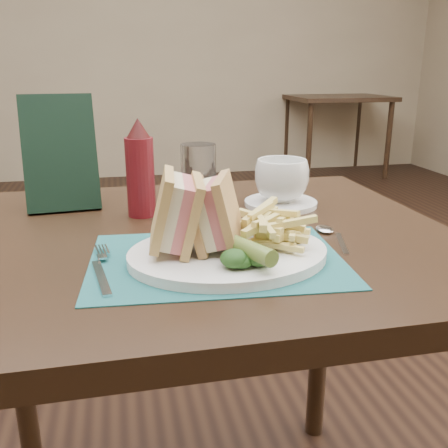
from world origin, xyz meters
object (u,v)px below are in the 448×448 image
plate (228,254)px  saucer (281,203)px  check_presenter (60,153)px  coffee_cup (281,180)px  ketchup_bottle (140,168)px  table_main (199,412)px  sandwich_half_b (201,212)px  drinking_glass (199,177)px  table_bg_right (335,135)px  sandwich_half_a (162,212)px  placemat (217,260)px

plate → saucer: bearing=54.2°
saucer → check_presenter: (-0.44, 0.08, 0.11)m
coffee_cup → ketchup_bottle: size_ratio=0.59×
table_main → sandwich_half_b: size_ratio=8.23×
drinking_glass → check_presenter: (-0.27, 0.06, 0.05)m
table_main → drinking_glass: drinking_glass is taller
sandwich_half_b → coffee_cup: 0.33m
table_main → drinking_glass: bearing=78.2°
sandwich_half_b → saucer: size_ratio=0.73×
table_main → check_presenter: 0.58m
table_main → coffee_cup: (0.20, 0.13, 0.43)m
table_main → table_bg_right: 4.19m
sandwich_half_a → drinking_glass: sandwich_half_a is taller
sandwich_half_a → check_presenter: bearing=122.9°
table_bg_right → coffee_cup: (-1.75, -3.57, 0.43)m
sandwich_half_b → ketchup_bottle: bearing=126.7°
ketchup_bottle → saucer: bearing=2.2°
sandwich_half_b → drinking_glass: (0.04, 0.27, -0.01)m
sandwich_half_a → ketchup_bottle: size_ratio=0.63×
coffee_cup → check_presenter: (-0.44, 0.08, 0.06)m
saucer → drinking_glass: size_ratio=1.15×
table_main → coffee_cup: 0.49m
ketchup_bottle → table_bg_right: bearing=60.3°
placemat → sandwich_half_a: bearing=166.7°
placemat → plate: 0.02m
sandwich_half_b → drinking_glass: size_ratio=0.84×
sandwich_half_b → saucer: 0.34m
ketchup_bottle → plate: bearing=-66.8°
coffee_cup → plate: bearing=-122.4°
drinking_glass → ketchup_bottle: size_ratio=0.70×
plate → ketchup_bottle: ketchup_bottle is taller
placemat → sandwich_half_a: sandwich_half_a is taller
placemat → plate: size_ratio=1.25×
placemat → drinking_glass: bearing=85.7°
sandwich_half_a → check_presenter: check_presenter is taller
saucer → ketchup_bottle: size_ratio=0.81×
table_bg_right → drinking_glass: (-1.92, -3.55, 0.44)m
plate → ketchup_bottle: size_ratio=1.61×
plate → sandwich_half_a: 0.12m
check_presenter → plate: bearing=-57.9°
table_bg_right → placemat: (-1.94, -3.84, 0.38)m
ketchup_bottle → sandwich_half_b: bearing=-72.9°
plate → table_main: bearing=97.7°
sandwich_half_b → drinking_glass: bearing=100.8°
coffee_cup → ketchup_bottle: 0.29m
drinking_glass → coffee_cup: bearing=-6.1°
table_bg_right → drinking_glass: bearing=-118.5°
saucer → placemat: bearing=-125.2°
table_main → saucer: size_ratio=6.00×
saucer → check_presenter: size_ratio=0.65×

